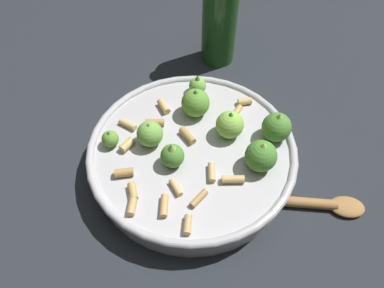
% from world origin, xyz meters
% --- Properties ---
extents(ground_plane, '(2.40, 2.40, 0.00)m').
position_xyz_m(ground_plane, '(0.00, 0.00, 0.00)').
color(ground_plane, '#23282D').
extents(cooking_pan, '(0.32, 0.32, 0.10)m').
position_xyz_m(cooking_pan, '(-0.00, 0.00, 0.03)').
color(cooking_pan, '#B7B7BC').
rests_on(cooking_pan, ground).
extents(olive_oil_bottle, '(0.07, 0.07, 0.23)m').
position_xyz_m(olive_oil_bottle, '(-0.23, -0.16, 0.09)').
color(olive_oil_bottle, '#1E4C19').
rests_on(olive_oil_bottle, ground).
extents(wooden_spoon, '(0.16, 0.18, 0.02)m').
position_xyz_m(wooden_spoon, '(-0.07, 0.17, 0.01)').
color(wooden_spoon, '#9E703D').
rests_on(wooden_spoon, ground).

